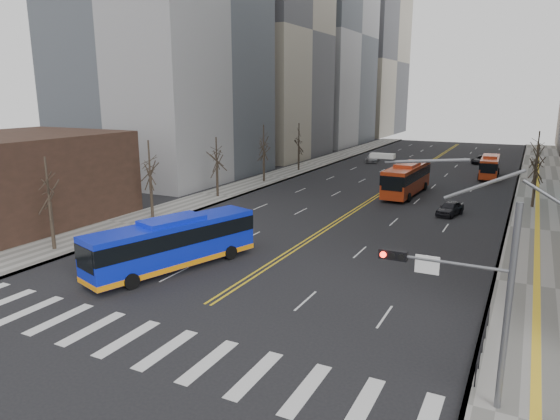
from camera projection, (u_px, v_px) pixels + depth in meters
name	position (u px, v px, depth m)	size (l,w,h in m)	color
ground	(146.00, 344.00, 23.63)	(220.00, 220.00, 0.00)	black
sidewalk_right	(548.00, 200.00, 55.02)	(7.00, 130.00, 0.15)	slate
sidewalk_left	(275.00, 177.00, 69.94)	(5.00, 130.00, 0.15)	slate
crosswalk	(146.00, 344.00, 23.62)	(26.70, 4.00, 0.01)	silver
centerline	(409.00, 176.00, 71.40)	(0.55, 100.00, 0.01)	gold
office_towers	(438.00, 11.00, 77.58)	(83.00, 134.00, 58.00)	gray
storefront	(10.00, 180.00, 44.52)	(14.00, 18.00, 8.00)	black
signal_mast	(467.00, 282.00, 18.20)	(5.37, 0.37, 9.39)	slate
pedestrian_railing	(483.00, 339.00, 22.37)	(0.06, 6.06, 1.02)	black
street_trees	(305.00, 154.00, 55.67)	(35.20, 47.20, 7.60)	black
blue_bus	(173.00, 242.00, 33.34)	(6.16, 12.39, 3.54)	#0E22D3
red_bus_near	(407.00, 177.00, 57.66)	(3.27, 11.78, 3.69)	#B13212
red_bus_far	(490.00, 165.00, 69.60)	(2.79, 9.84, 3.13)	#B13212
car_white	(138.00, 238.00, 38.57)	(1.41, 4.04, 1.33)	white
car_dark_mid	(450.00, 208.00, 48.27)	(1.61, 4.00, 1.36)	black
car_silver	(373.00, 158.00, 85.44)	(2.01, 4.95, 1.44)	#A1A2A7
car_dark_far	(481.00, 160.00, 83.46)	(2.18, 4.72, 1.31)	black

